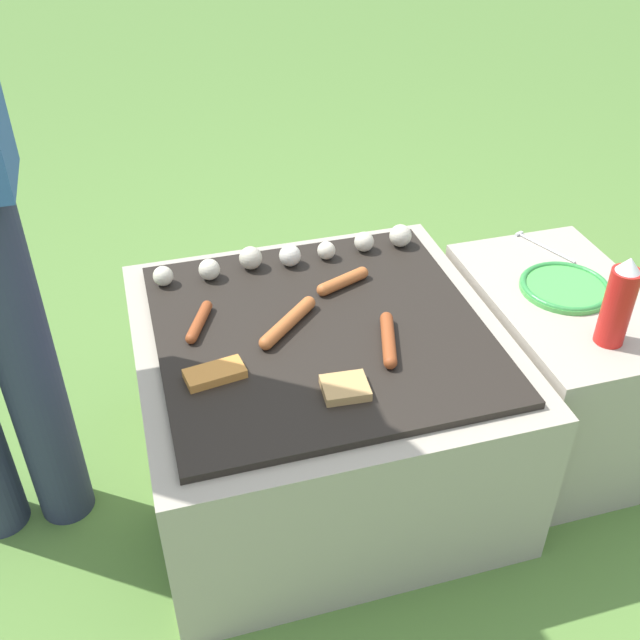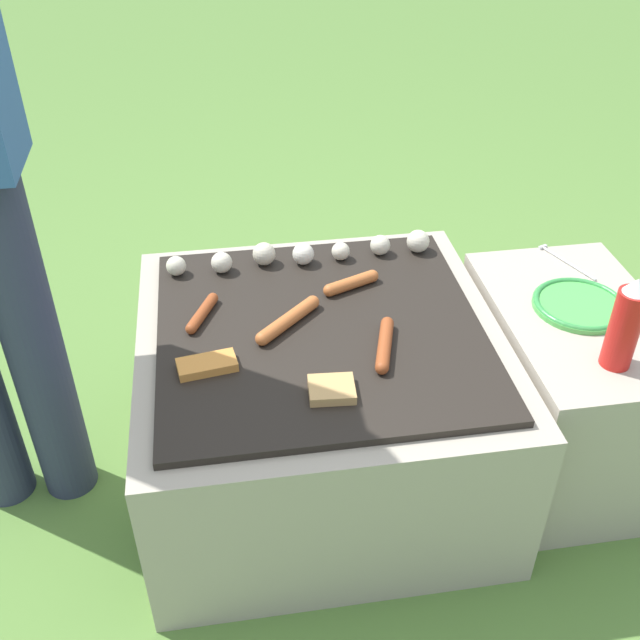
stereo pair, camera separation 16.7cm
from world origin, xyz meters
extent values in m
plane|color=#567F38|center=(0.00, 0.00, 0.00)|extent=(14.00, 14.00, 0.00)
cube|color=#A89E8C|center=(0.00, 0.00, 0.22)|extent=(0.83, 0.83, 0.43)
cube|color=black|center=(0.00, 0.00, 0.44)|extent=(0.73, 0.73, 0.02)
cube|color=#A89E8C|center=(0.61, -0.04, 0.23)|extent=(0.38, 0.60, 0.45)
cylinder|color=#2D334C|center=(-0.63, 0.05, 0.43)|extent=(0.13, 0.13, 0.87)
cylinder|color=#93421E|center=(0.13, -0.10, 0.47)|extent=(0.07, 0.16, 0.03)
sphere|color=#93421E|center=(0.10, -0.18, 0.47)|extent=(0.03, 0.03, 0.03)
sphere|color=#93421E|center=(0.15, -0.03, 0.47)|extent=(0.03, 0.03, 0.03)
cylinder|color=#B7602D|center=(-0.07, 0.02, 0.47)|extent=(0.15, 0.14, 0.03)
sphere|color=#B7602D|center=(-0.01, 0.08, 0.47)|extent=(0.03, 0.03, 0.03)
sphere|color=#B7602D|center=(-0.13, -0.04, 0.47)|extent=(0.03, 0.03, 0.03)
cylinder|color=#B7602D|center=(0.10, 0.14, 0.47)|extent=(0.13, 0.07, 0.03)
sphere|color=#B7602D|center=(0.04, 0.12, 0.47)|extent=(0.03, 0.03, 0.03)
sphere|color=#B7602D|center=(0.16, 0.17, 0.47)|extent=(0.03, 0.03, 0.03)
cylinder|color=#93421E|center=(-0.26, 0.08, 0.46)|extent=(0.08, 0.12, 0.03)
sphere|color=#93421E|center=(-0.29, 0.02, 0.46)|extent=(0.03, 0.03, 0.03)
sphere|color=#93421E|center=(-0.23, 0.13, 0.46)|extent=(0.03, 0.03, 0.03)
cube|color=tan|center=(-0.01, -0.22, 0.46)|extent=(0.10, 0.09, 0.02)
cube|color=#D18438|center=(-0.26, -0.11, 0.46)|extent=(0.13, 0.08, 0.02)
sphere|color=beige|center=(-0.32, 0.27, 0.48)|extent=(0.05, 0.05, 0.05)
sphere|color=beige|center=(-0.21, 0.27, 0.48)|extent=(0.05, 0.05, 0.05)
sphere|color=beige|center=(-0.10, 0.29, 0.48)|extent=(0.06, 0.06, 0.06)
sphere|color=silver|center=(0.00, 0.28, 0.48)|extent=(0.06, 0.06, 0.06)
sphere|color=beige|center=(0.10, 0.28, 0.48)|extent=(0.05, 0.05, 0.05)
sphere|color=beige|center=(0.20, 0.29, 0.48)|extent=(0.05, 0.05, 0.05)
sphere|color=beige|center=(0.30, 0.29, 0.48)|extent=(0.06, 0.06, 0.06)
cylinder|color=#4CB24C|center=(0.61, -0.02, 0.46)|extent=(0.22, 0.22, 0.01)
torus|color=#338C3F|center=(0.61, -0.02, 0.46)|extent=(0.21, 0.21, 0.01)
cylinder|color=red|center=(0.60, -0.22, 0.54)|extent=(0.06, 0.06, 0.18)
cone|color=white|center=(0.60, -0.22, 0.65)|extent=(0.05, 0.05, 0.03)
cylinder|color=silver|center=(0.67, 0.17, 0.46)|extent=(0.07, 0.17, 0.01)
cube|color=silver|center=(0.63, 0.25, 0.46)|extent=(0.03, 0.02, 0.01)
camera|label=1|loc=(-0.37, -1.30, 1.46)|focal=42.00mm
camera|label=2|loc=(-0.21, -1.34, 1.46)|focal=42.00mm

